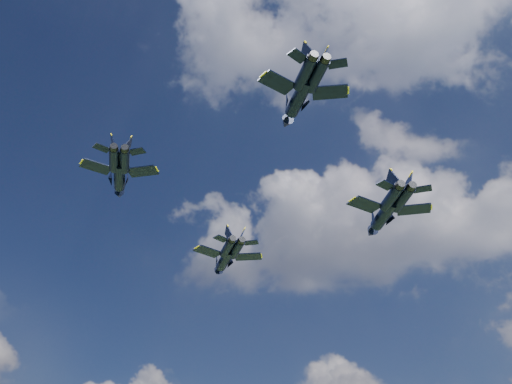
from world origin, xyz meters
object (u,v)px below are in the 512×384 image
object	(u,v)px
jet_lead	(225,260)
jet_slot	(298,99)
jet_left	(119,177)
jet_right	(383,215)

from	to	relation	value
jet_lead	jet_slot	xyz separation A→B (m)	(25.34, -37.74, 0.58)
jet_lead	jet_slot	world-z (taller)	jet_slot
jet_lead	jet_left	distance (m)	30.57
jet_left	jet_lead	bearing A→B (deg)	52.12
jet_right	jet_left	bearing A→B (deg)	-175.67
jet_lead	jet_slot	bearing A→B (deg)	-92.73
jet_lead	jet_left	bearing A→B (deg)	-134.12
jet_right	jet_slot	bearing A→B (deg)	-129.33
jet_left	jet_slot	size ratio (longest dim) A/B	1.01
jet_lead	jet_left	size ratio (longest dim) A/B	1.09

